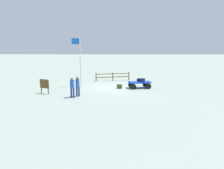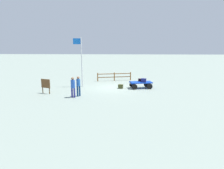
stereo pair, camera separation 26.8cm
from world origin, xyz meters
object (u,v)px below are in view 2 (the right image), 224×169
Objects in this scene: suitcase_navy at (144,80)px; worker_trailing at (73,86)px; signboard at (46,84)px; flagpole at (81,58)px; worker_lead at (78,85)px; suitcase_dark at (121,86)px; luggage_cart at (141,84)px; suitcase_olive at (141,80)px.

worker_trailing is at bearing 29.83° from suitcase_navy.
flagpole is at bearing -131.95° from signboard.
suitcase_navy is 7.07m from worker_trailing.
flagpole is at bearing -88.43° from worker_trailing.
flagpole reaches higher than signboard.
flagpole is at bearing -82.75° from worker_lead.
flagpole is (6.24, -0.62, 2.07)m from suitcase_navy.
luggage_cart is at bearing -175.27° from suitcase_dark.
worker_trailing is at bearing 32.10° from luggage_cart.
worker_trailing reaches higher than suitcase_navy.
signboard is (8.85, 2.28, -0.01)m from suitcase_navy.
suitcase_dark is at bearing 12.16° from suitcase_olive.
luggage_cart is 1.35× the size of worker_trailing.
luggage_cart is at bearing -27.81° from suitcase_navy.
worker_lead is 3.19m from signboard.
suitcase_olive reaches higher than luggage_cart.
signboard is at bearing 48.05° from flagpole.
worker_lead is at bearing 97.25° from flagpole.
suitcase_olive reaches higher than suitcase_dark.
suitcase_navy reaches higher than luggage_cart.
flagpole reaches higher than worker_lead.
flagpole reaches higher than luggage_cart.
worker_lead is at bearing 165.26° from signboard.
worker_trailing reaches higher than signboard.
worker_trailing reaches higher than worker_lead.
suitcase_olive is at bearing -147.61° from worker_lead.
luggage_cart is 4.48× the size of suitcase_dark.
suitcase_olive is at bearing -167.84° from suitcase_dark.
worker_trailing is (5.84, 3.67, 0.52)m from luggage_cart.
suitcase_dark is 0.39× the size of signboard.
suitcase_navy is at bearing -179.70° from suitcase_dark.
suitcase_olive is 1.02× the size of suitcase_navy.
suitcase_olive is 6.37m from flagpole.
worker_trailing is 0.34× the size of flagpole.
suitcase_navy is (-0.29, 0.15, 0.36)m from luggage_cart.
luggage_cart is 4.32× the size of suitcase_olive.
luggage_cart is 1.99m from suitcase_dark.
suitcase_navy is 1.02× the size of suitcase_dark.
suitcase_dark is 4.86m from flagpole.
flagpole reaches higher than worker_trailing.
signboard reaches higher than suitcase_dark.
luggage_cart is at bearing -147.90° from worker_trailing.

